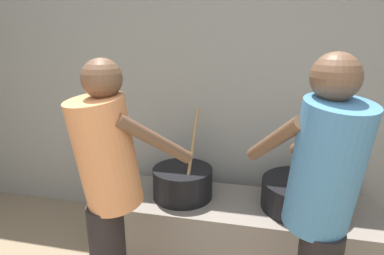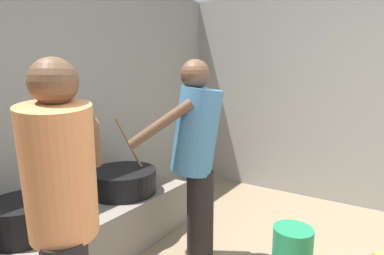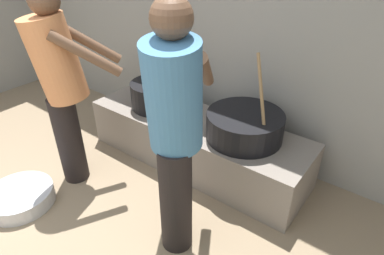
{
  "view_description": "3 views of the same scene",
  "coord_description": "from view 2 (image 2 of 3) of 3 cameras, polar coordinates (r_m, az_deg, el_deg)",
  "views": [
    {
      "loc": [
        0.39,
        -0.06,
        1.61
      ],
      "look_at": [
        -0.03,
        1.79,
        1.07
      ],
      "focal_mm": 30.13,
      "sensor_mm": 36.0,
      "label": 1
    },
    {
      "loc": [
        -1.15,
        0.2,
        1.43
      ],
      "look_at": [
        0.55,
        1.31,
        1.1
      ],
      "focal_mm": 28.77,
      "sensor_mm": 36.0,
      "label": 2
    },
    {
      "loc": [
        1.67,
        0.2,
        1.8
      ],
      "look_at": [
        0.57,
        1.66,
        0.69
      ],
      "focal_mm": 30.79,
      "sensor_mm": 36.0,
      "label": 3
    }
  ],
  "objects": [
    {
      "name": "cook_in_orange_shirt",
      "position": [
        1.51,
        -22.89,
        -13.69
      ],
      "size": [
        0.66,
        0.69,
        1.52
      ],
      "color": "black",
      "rests_on": "ground_plane"
    },
    {
      "name": "cooking_pot_main",
      "position": [
        2.33,
        -28.61,
        -14.43
      ],
      "size": [
        0.46,
        0.46,
        0.68
      ],
      "color": "black",
      "rests_on": "hearth_ledge"
    },
    {
      "name": "cooking_pot_secondary",
      "position": [
        2.83,
        -12.65,
        -9.63
      ],
      "size": [
        0.58,
        0.58,
        0.66
      ],
      "color": "black",
      "rests_on": "hearth_ledge"
    },
    {
      "name": "hearth_ledge",
      "position": [
        2.68,
        -19.2,
        -18.4
      ],
      "size": [
        1.96,
        0.6,
        0.42
      ],
      "primitive_type": "cube",
      "color": "slate",
      "rests_on": "ground_plane"
    },
    {
      "name": "block_enclosure_rear",
      "position": [
        2.7,
        -31.55,
        3.45
      ],
      "size": [
        5.59,
        0.2,
        2.44
      ],
      "primitive_type": "cube",
      "color": "gray",
      "rests_on": "ground_plane"
    },
    {
      "name": "cook_in_blue_shirt",
      "position": [
        2.23,
        0.72,
        -4.83
      ],
      "size": [
        0.59,
        0.72,
        1.56
      ],
      "color": "black",
      "rests_on": "ground_plane"
    },
    {
      "name": "bucket_green_plastic",
      "position": [
        2.5,
        18.08,
        -21.11
      ],
      "size": [
        0.28,
        0.28,
        0.37
      ],
      "primitive_type": "cylinder",
      "color": "#1E7A4C",
      "rests_on": "ground_plane"
    }
  ]
}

